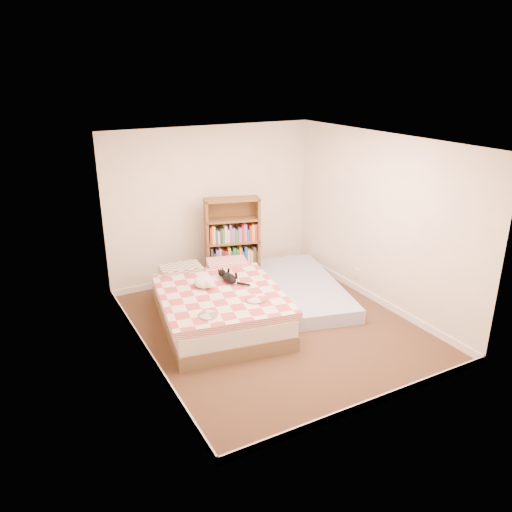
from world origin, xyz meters
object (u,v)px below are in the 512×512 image
floor_mattress (303,288)px  white_dog (205,282)px  black_cat (228,277)px  bed (217,304)px  bookshelf (232,252)px

floor_mattress → white_dog: bearing=-162.3°
black_cat → bed: bearing=-160.7°
bed → black_cat: size_ratio=4.09×
bed → white_dog: bearing=162.3°
bed → bookshelf: size_ratio=1.66×
bed → white_dog: 0.37m
bookshelf → white_dog: 1.36m
floor_mattress → white_dog: size_ratio=5.46×
bookshelf → black_cat: (-0.54, -0.99, 0.04)m
black_cat → white_dog: white_dog is taller
bed → floor_mattress: (1.54, 0.17, -0.16)m
bed → black_cat: bearing=35.2°
bed → floor_mattress: 1.56m
floor_mattress → black_cat: 1.40m
white_dog → black_cat: bearing=39.8°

